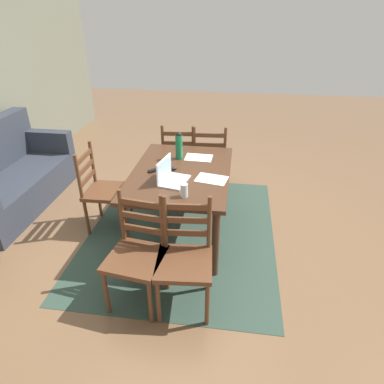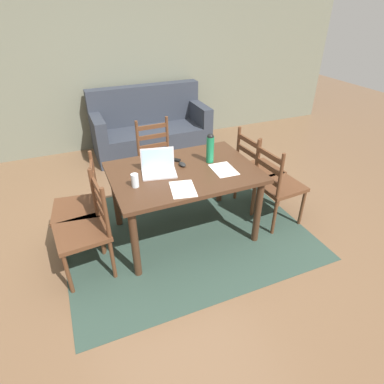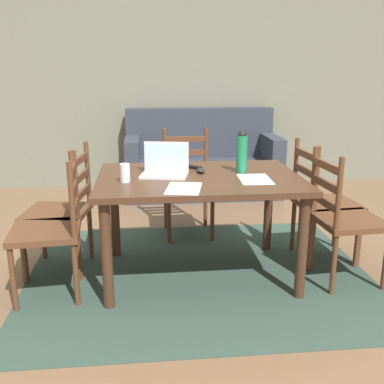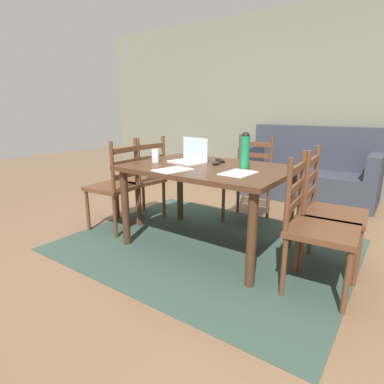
{
  "view_description": "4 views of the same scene",
  "coord_description": "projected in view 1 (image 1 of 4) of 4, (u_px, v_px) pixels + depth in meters",
  "views": [
    {
      "loc": [
        -3.05,
        -0.55,
        2.23
      ],
      "look_at": [
        0.12,
        -0.1,
        0.45
      ],
      "focal_mm": 31.48,
      "sensor_mm": 36.0,
      "label": 1
    },
    {
      "loc": [
        -1.0,
        -2.58,
        2.22
      ],
      "look_at": [
        0.09,
        0.0,
        0.48
      ],
      "focal_mm": 30.06,
      "sensor_mm": 36.0,
      "label": 2
    },
    {
      "loc": [
        -0.37,
        -3.05,
        1.5
      ],
      "look_at": [
        -0.04,
        0.13,
        0.6
      ],
      "focal_mm": 42.13,
      "sensor_mm": 36.0,
      "label": 3
    },
    {
      "loc": [
        1.44,
        -2.28,
        1.23
      ],
      "look_at": [
        -0.12,
        -0.07,
        0.51
      ],
      "focal_mm": 29.03,
      "sensor_mm": 36.0,
      "label": 4
    }
  ],
  "objects": [
    {
      "name": "dining_table",
      "position": [
        181.0,
        179.0,
        3.47
      ],
      "size": [
        1.42,
        0.99,
        0.75
      ],
      "color": "#422819",
      "rests_on": "ground"
    },
    {
      "name": "chair_left_far",
      "position": [
        137.0,
        254.0,
        2.72
      ],
      "size": [
        0.5,
        0.5,
        0.95
      ],
      "color": "#56331E",
      "rests_on": "ground"
    },
    {
      "name": "chair_right_far",
      "position": [
        180.0,
        158.0,
        4.45
      ],
      "size": [
        0.47,
        0.47,
        0.95
      ],
      "color": "#56331E",
      "rests_on": "ground"
    },
    {
      "name": "ground_plane",
      "position": [
        182.0,
        231.0,
        3.79
      ],
      "size": [
        14.0,
        14.0,
        0.0
      ],
      "primitive_type": "plane",
      "color": "brown"
    },
    {
      "name": "water_bottle",
      "position": [
        179.0,
        145.0,
        3.63
      ],
      "size": [
        0.08,
        0.08,
        0.3
      ],
      "color": "#197247",
      "rests_on": "dining_table"
    },
    {
      "name": "chair_far_head",
      "position": [
        103.0,
        190.0,
        3.67
      ],
      "size": [
        0.45,
        0.45,
        0.95
      ],
      "color": "#56331E",
      "rests_on": "ground"
    },
    {
      "name": "computer_mouse",
      "position": [
        172.0,
        168.0,
        3.45
      ],
      "size": [
        0.07,
        0.1,
        0.03
      ],
      "primitive_type": "ellipsoid",
      "rotation": [
        0.0,
        0.0,
        0.08
      ],
      "color": "black",
      "rests_on": "dining_table"
    },
    {
      "name": "paper_stack_left",
      "position": [
        199.0,
        158.0,
        3.72
      ],
      "size": [
        0.22,
        0.3,
        0.0
      ],
      "primitive_type": "cube",
      "rotation": [
        0.0,
        0.0,
        -0.04
      ],
      "color": "white",
      "rests_on": "dining_table"
    },
    {
      "name": "paper_stack_right",
      "position": [
        212.0,
        179.0,
        3.26
      ],
      "size": [
        0.26,
        0.33,
        0.0
      ],
      "primitive_type": "cube",
      "rotation": [
        0.0,
        0.0,
        -0.2
      ],
      "color": "white",
      "rests_on": "dining_table"
    },
    {
      "name": "couch",
      "position": [
        7.0,
        179.0,
        4.15
      ],
      "size": [
        1.8,
        0.8,
        1.0
      ],
      "color": "#2D333D",
      "rests_on": "ground"
    },
    {
      "name": "drinking_glass",
      "position": [
        184.0,
        190.0,
        2.94
      ],
      "size": [
        0.07,
        0.07,
        0.12
      ],
      "primitive_type": "cylinder",
      "color": "silver",
      "rests_on": "dining_table"
    },
    {
      "name": "chair_left_near",
      "position": [
        184.0,
        259.0,
        2.68
      ],
      "size": [
        0.48,
        0.48,
        0.95
      ],
      "color": "#56331E",
      "rests_on": "ground"
    },
    {
      "name": "laptop",
      "position": [
        170.0,
        176.0,
        3.2
      ],
      "size": [
        0.36,
        0.28,
        0.23
      ],
      "color": "silver",
      "rests_on": "dining_table"
    },
    {
      "name": "area_rug",
      "position": [
        182.0,
        231.0,
        3.79
      ],
      "size": [
        2.5,
        2.02,
        0.01
      ],
      "primitive_type": "cube",
      "color": "#2D4238",
      "rests_on": "ground"
    },
    {
      "name": "tv_remote",
      "position": [
        156.0,
        170.0,
        3.43
      ],
      "size": [
        0.15,
        0.15,
        0.02
      ],
      "primitive_type": "cube",
      "rotation": [
        0.0,
        0.0,
        0.81
      ],
      "color": "black",
      "rests_on": "dining_table"
    },
    {
      "name": "chair_right_near",
      "position": [
        209.0,
        159.0,
        4.4
      ],
      "size": [
        0.47,
        0.47,
        0.95
      ],
      "color": "#56331E",
      "rests_on": "ground"
    }
  ]
}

